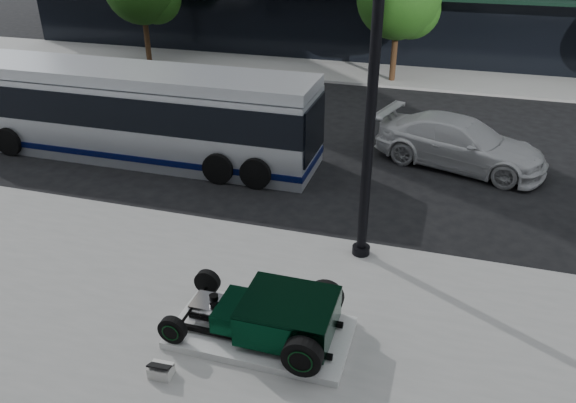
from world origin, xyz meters
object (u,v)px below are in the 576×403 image
(hot_rod, at_px, (277,315))
(transit_bus, at_px, (137,112))
(lamppost, at_px, (371,111))
(white_sedan, at_px, (460,143))

(hot_rod, height_order, transit_bus, transit_bus)
(lamppost, bearing_deg, white_sedan, 72.08)
(white_sedan, bearing_deg, transit_bus, 118.06)
(transit_bus, bearing_deg, white_sedan, 11.80)
(transit_bus, xyz_separation_m, white_sedan, (10.28, 2.15, -0.71))
(lamppost, relative_size, white_sedan, 1.43)
(transit_bus, height_order, white_sedan, transit_bus)
(lamppost, relative_size, transit_bus, 0.63)
(hot_rod, distance_m, transit_bus, 10.53)
(hot_rod, height_order, white_sedan, white_sedan)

